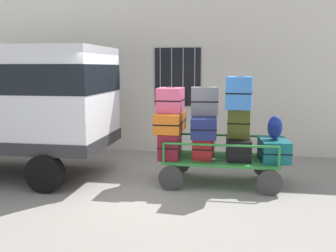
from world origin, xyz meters
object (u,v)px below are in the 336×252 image
Objects in this scene: suitcase_center_top at (240,92)px; suitcase_left_middle at (170,122)px; suitcase_midleft_bottom at (204,147)px; suitcase_left_bottom at (170,144)px; luggage_cart at (221,163)px; backpack at (275,128)px; suitcase_center_bottom at (238,148)px; suitcase_center_middle at (239,123)px; suitcase_midleft_middle at (204,126)px; suitcase_left_top at (171,100)px; suitcase_midright_bottom at (274,150)px; van at (1,97)px; suitcase_midleft_top at (204,101)px.

suitcase_left_middle is at bearing 178.60° from suitcase_center_top.
suitcase_left_bottom is at bearing 177.93° from suitcase_midleft_bottom.
luggage_cart is 1.23m from backpack.
suitcase_midleft_bottom is at bearing -178.56° from backpack.
suitcase_center_middle is at bearing -90.00° from suitcase_center_bottom.
suitcase_midleft_bottom is 0.41m from suitcase_midleft_middle.
suitcase_midleft_middle is (0.00, -0.01, 0.41)m from suitcase_midleft_bottom.
suitcase_left_top is 2.18m from suitcase_midright_bottom.
suitcase_midleft_middle is at bearing -173.10° from luggage_cart.
suitcase_midleft_middle reaches higher than luggage_cart.
backpack is at bearing -0.70° from suitcase_left_top.
suitcase_center_bottom is 1.41× the size of suitcase_center_middle.
luggage_cart is 2.22× the size of suitcase_left_middle.
suitcase_midleft_middle is at bearing -90.00° from suitcase_midleft_bottom.
suitcase_center_bottom is 1.09m from suitcase_center_top.
suitcase_center_middle is at bearing 177.41° from suitcase_midright_bottom.
suitcase_left_bottom is at bearing -178.78° from suitcase_center_middle.
suitcase_center_bottom is 0.66m from suitcase_midright_bottom.
suitcase_left_middle is at bearing 1.18° from van.
suitcase_midleft_middle reaches higher than suitcase_midleft_bottom.
suitcase_center_middle is (4.88, 0.08, -0.44)m from van.
van reaches higher than suitcase_midleft_bottom.
suitcase_center_top reaches higher than backpack.
suitcase_midleft_middle is 1.74× the size of suitcase_center_middle.
suitcase_left_bottom is 1.98m from suitcase_midright_bottom.
suitcase_center_middle is 0.59m from suitcase_center_top.
suitcase_center_middle is (1.32, 0.01, 0.01)m from suitcase_left_middle.
van is at bearing -178.90° from suitcase_center_bottom.
suitcase_midright_bottom is at bearing -111.60° from backpack.
suitcase_left_top is 0.82m from suitcase_midleft_middle.
suitcase_left_middle is 0.98× the size of suitcase_midleft_middle.
suitcase_midright_bottom is at bearing -1.02° from suitcase_left_top.
backpack reaches higher than suitcase_left_bottom.
luggage_cart is at bearing -0.59° from suitcase_left_middle.
suitcase_midright_bottom is (1.32, 0.03, -0.42)m from suitcase_midleft_middle.
van reaches higher than suitcase_center_middle.
suitcase_left_top is 1.09× the size of suitcase_midleft_top.
luggage_cart is 2.68× the size of suitcase_center_bottom.
van is 2.02× the size of luggage_cart.
suitcase_midright_bottom is (1.98, -0.04, -0.91)m from suitcase_left_top.
suitcase_left_top is 1.02× the size of suitcase_center_middle.
suitcase_left_top is at bearing 179.30° from backpack.
suitcase_left_bottom is at bearing -90.00° from suitcase_left_top.
van reaches higher than suitcase_center_top.
suitcase_left_middle is at bearing 179.74° from backpack.
luggage_cart is 1.42m from suitcase_center_top.
van is 4.61× the size of suitcase_left_bottom.
van is 4.39× the size of suitcase_midleft_middle.
suitcase_center_top reaches higher than suitcase_center_bottom.
suitcase_left_bottom reaches higher than suitcase_center_bottom.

